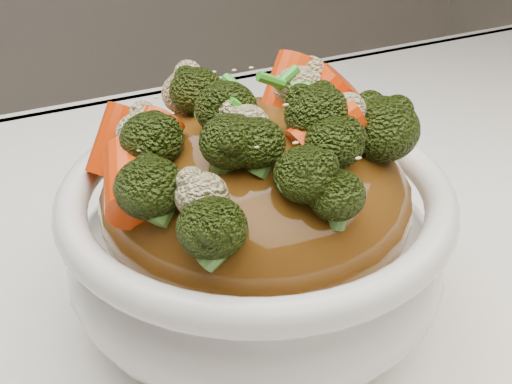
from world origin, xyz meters
name	(u,v)px	position (x,y,z in m)	size (l,w,h in m)	color
tablecloth	(343,310)	(0.00, 0.00, 0.73)	(1.20, 0.80, 0.04)	white
bowl	(256,239)	(-0.06, 0.02, 0.80)	(0.24, 0.24, 0.09)	white
sauce_base	(256,197)	(-0.06, 0.02, 0.83)	(0.19, 0.19, 0.11)	#5C350F
carrots	(256,92)	(-0.06, 0.02, 0.90)	(0.19, 0.19, 0.06)	#F04007
broccoli	(256,94)	(-0.06, 0.02, 0.90)	(0.19, 0.19, 0.05)	black
cauliflower	(256,98)	(-0.06, 0.02, 0.90)	(0.19, 0.19, 0.04)	#CCC08B
scallions	(256,90)	(-0.06, 0.02, 0.90)	(0.14, 0.14, 0.02)	green
sesame_seeds	(256,90)	(-0.06, 0.02, 0.90)	(0.17, 0.17, 0.01)	beige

